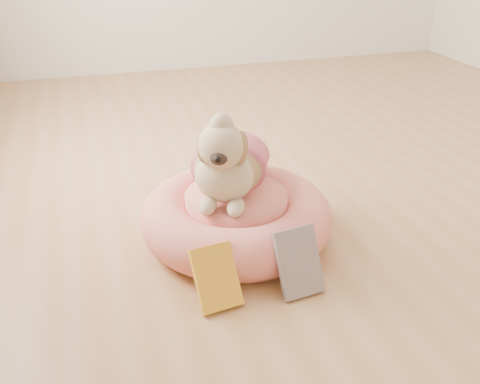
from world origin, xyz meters
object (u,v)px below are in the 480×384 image
object	(u,v)px
book_yellow	(216,277)
book_white	(299,262)
pet_bed	(236,217)
dog	(228,147)

from	to	relation	value
book_yellow	book_white	world-z (taller)	book_white
pet_bed	dog	distance (m)	0.29
book_yellow	book_white	size ratio (longest dim) A/B	0.92
pet_bed	book_yellow	world-z (taller)	same
dog	book_yellow	world-z (taller)	dog
dog	book_yellow	distance (m)	0.50
pet_bed	dog	bearing A→B (deg)	128.38
pet_bed	dog	size ratio (longest dim) A/B	1.48
book_yellow	book_white	xyz separation A→B (m)	(0.28, -0.01, 0.01)
book_yellow	dog	bearing A→B (deg)	60.60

